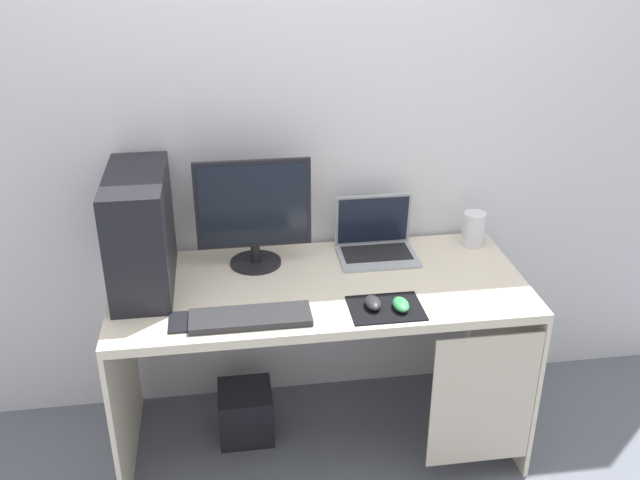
% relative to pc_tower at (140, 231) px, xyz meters
% --- Properties ---
extents(ground_plane, '(8.00, 8.00, 0.00)m').
position_rel_pc_tower_xyz_m(ground_plane, '(0.65, -0.08, -0.97)').
color(ground_plane, slate).
extents(wall_back, '(4.00, 0.05, 2.60)m').
position_rel_pc_tower_xyz_m(wall_back, '(0.65, 0.30, 0.33)').
color(wall_back, silver).
rests_on(wall_back, ground_plane).
extents(desk, '(1.56, 0.69, 0.75)m').
position_rel_pc_tower_xyz_m(desk, '(0.67, -0.10, -0.36)').
color(desk, beige).
rests_on(desk, ground_plane).
extents(pc_tower, '(0.21, 0.49, 0.44)m').
position_rel_pc_tower_xyz_m(pc_tower, '(0.00, 0.00, 0.00)').
color(pc_tower, black).
rests_on(pc_tower, desk).
extents(monitor, '(0.44, 0.20, 0.44)m').
position_rel_pc_tower_xyz_m(monitor, '(0.42, 0.10, 0.00)').
color(monitor, black).
rests_on(monitor, desk).
extents(laptop, '(0.31, 0.23, 0.24)m').
position_rel_pc_tower_xyz_m(laptop, '(0.91, 0.12, -0.17)').
color(laptop, '#9EA3A8').
rests_on(laptop, desk).
extents(speaker, '(0.09, 0.09, 0.14)m').
position_rel_pc_tower_xyz_m(speaker, '(1.33, 0.15, -0.15)').
color(speaker, silver).
rests_on(speaker, desk).
extents(keyboard, '(0.42, 0.14, 0.02)m').
position_rel_pc_tower_xyz_m(keyboard, '(0.37, -0.31, -0.21)').
color(keyboard, '#232326').
rests_on(keyboard, desk).
extents(mousepad, '(0.26, 0.20, 0.00)m').
position_rel_pc_tower_xyz_m(mousepad, '(0.85, -0.30, -0.22)').
color(mousepad, black).
rests_on(mousepad, desk).
extents(mouse_left, '(0.06, 0.10, 0.03)m').
position_rel_pc_tower_xyz_m(mouse_left, '(0.81, -0.29, -0.20)').
color(mouse_left, '#232326').
rests_on(mouse_left, mousepad).
extents(mouse_right, '(0.06, 0.10, 0.03)m').
position_rel_pc_tower_xyz_m(mouse_right, '(0.90, -0.32, -0.20)').
color(mouse_right, '#338C4C').
rests_on(mouse_right, mousepad).
extents(cell_phone, '(0.07, 0.13, 0.01)m').
position_rel_pc_tower_xyz_m(cell_phone, '(0.13, -0.30, -0.22)').
color(cell_phone, black).
rests_on(cell_phone, desk).
extents(subwoofer, '(0.22, 0.22, 0.22)m').
position_rel_pc_tower_xyz_m(subwoofer, '(0.34, -0.01, -0.86)').
color(subwoofer, black).
rests_on(subwoofer, ground_plane).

